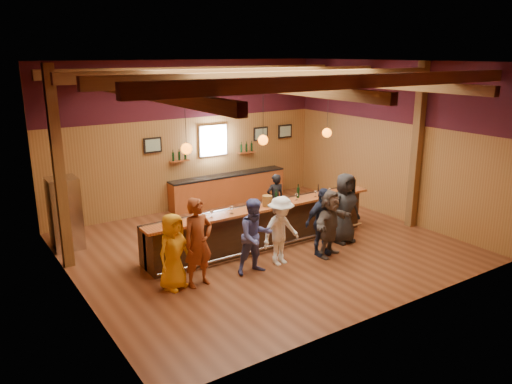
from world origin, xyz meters
The scene contains 27 objects.
room centered at (0.00, 0.06, 3.21)m, with size 9.04×9.00×4.52m.
bar_counter centered at (0.02, 0.15, 0.52)m, with size 6.30×1.07×1.11m.
back_bar_cabinet centered at (1.20, 3.72, 0.48)m, with size 4.00×0.52×0.95m.
window centered at (0.80, 3.95, 2.05)m, with size 0.95×0.09×0.95m.
framed_pictures centered at (1.67, 3.94, 2.10)m, with size 5.35×0.05×0.45m.
wine_shelves centered at (0.80, 3.88, 1.62)m, with size 3.00×0.18×0.30m.
pendant_lights centered at (0.00, 0.00, 2.71)m, with size 4.24×0.24×1.37m.
stainless_fridge centered at (-4.10, 2.60, 0.90)m, with size 0.70×0.70×1.80m, color silver.
customer_orange centered at (-2.80, -0.88, 0.80)m, with size 0.79×0.51×1.61m, color orange.
customer_redvest centered at (-2.31, -1.04, 0.95)m, with size 0.69×0.45×1.89m, color brown.
customer_denim centered at (-1.00, -1.18, 0.85)m, with size 0.82×0.64×1.70m, color #4D559B.
customer_white centered at (-0.26, -1.12, 0.81)m, with size 1.04×0.60×1.62m, color white.
customer_navy centered at (0.87, -1.21, 0.83)m, with size 0.97×0.41×1.66m, color #1D233A.
customer_brown centered at (0.99, -1.35, 0.82)m, with size 1.52×0.48×1.64m, color #534842.
customer_dark centered at (1.91, -0.88, 0.90)m, with size 0.88×0.58×1.81m, color black.
bartender centered at (1.26, 1.23, 0.73)m, with size 0.53×0.35×1.45m, color black.
ice_bucket centered at (0.00, -0.19, 1.24)m, with size 0.24×0.24×0.26m, color brown.
bottle_a centered at (0.39, -0.02, 1.24)m, with size 0.07×0.07×0.33m.
bottle_b centered at (1.08, -0.02, 1.25)m, with size 0.08×0.08×0.36m.
glass_a centered at (-2.64, -0.13, 1.23)m, with size 0.07×0.07×0.16m.
glass_b centered at (-2.00, -0.25, 1.25)m, with size 0.09×0.09×0.20m.
glass_c centered at (-1.55, -0.22, 1.24)m, with size 0.08×0.08×0.18m.
glass_d centered at (-1.02, -0.23, 1.25)m, with size 0.09×0.09×0.19m.
glass_e centered at (-0.46, -0.12, 1.22)m, with size 0.07×0.07×0.16m.
glass_f centered at (0.91, -0.18, 1.24)m, with size 0.08×0.08×0.18m.
glass_g centered at (1.51, -0.21, 1.23)m, with size 0.08×0.08×0.17m.
glass_h centered at (1.95, -0.25, 1.24)m, with size 0.08×0.08×0.18m.
Camera 1 is at (-6.60, -9.67, 4.71)m, focal length 35.00 mm.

